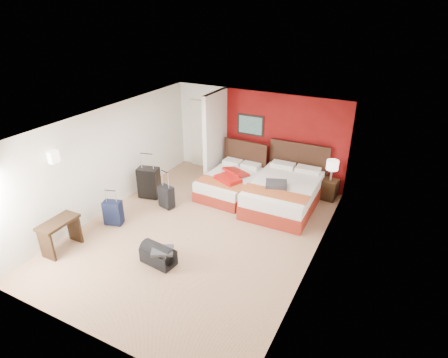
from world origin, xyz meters
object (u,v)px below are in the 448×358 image
Objects in this scene: suitcase_black at (149,183)px; desk at (61,235)px; suitcase_charcoal at (167,198)px; table_lamp at (332,170)px; bed_right at (283,194)px; bed_left at (230,185)px; suitcase_navy at (113,214)px; nightstand at (329,189)px; duffel_bag at (158,256)px; red_suitcase_open at (232,176)px.

desk is at bearing -107.86° from suitcase_black.
suitcase_black is 1.46× the size of suitcase_charcoal.
table_lamp is 4.19m from suitcase_charcoal.
bed_left is at bearing 178.86° from bed_right.
nightstand is at bearing 22.56° from suitcase_navy.
suitcase_navy reaches higher than duffel_bag.
table_lamp is 0.68× the size of suitcase_black.
suitcase_navy is at bearing -104.67° from suitcase_charcoal.
suitcase_charcoal is 2.58m from desk.
red_suitcase_open is 3.07m from suitcase_navy.
suitcase_charcoal reaches higher than bed_left.
bed_right reaches higher than suitcase_navy.
duffel_bag is (1.75, -0.68, -0.11)m from suitcase_navy.
desk is at bearing -97.13° from suitcase_charcoal.
suitcase_charcoal is 2.18m from duffel_bag.
duffel_bag is (1.82, -2.11, -0.22)m from suitcase_black.
table_lamp is at bearing 22.56° from suitcase_navy.
table_lamp is at bearing 0.00° from nightstand.
suitcase_black is at bearing -161.61° from bed_right.
bed_left is 3.08m from suitcase_navy.
desk is at bearing -94.77° from red_suitcase_open.
suitcase_black is at bearing -144.49° from bed_left.
nightstand is (2.30, 1.02, -0.32)m from red_suitcase_open.
red_suitcase_open is 1.77m from suitcase_charcoal.
suitcase_navy is at bearing -101.60° from red_suitcase_open.
red_suitcase_open reaches higher than nightstand.
suitcase_charcoal is (-3.46, -2.30, -0.53)m from table_lamp.
nightstand is 5.38m from suitcase_navy.
nightstand is 4.79m from duffel_bag.
bed_right is 2.76× the size of suitcase_black.
suitcase_charcoal is (-2.54, -1.38, -0.06)m from bed_right.
suitcase_charcoal is (-1.07, -1.39, 0.01)m from bed_left.
suitcase_charcoal is (-1.17, -1.29, -0.31)m from red_suitcase_open.
bed_right is at bearing 41.94° from suitcase_charcoal.
bed_left is at bearing -159.06° from table_lamp.
table_lamp is 4.83m from duffel_bag.
desk is at bearing -114.68° from bed_left.
bed_right is at bearing 72.88° from duffel_bag.
desk is (-0.27, -1.23, 0.06)m from suitcase_navy.
suitcase_black reaches higher than bed_left.
bed_right is at bearing 5.73° from suitcase_black.
bed_left is 3.24× the size of suitcase_charcoal.
red_suitcase_open is 1.63× the size of suitcase_charcoal.
suitcase_navy is 1.26m from desk.
suitcase_black is (-4.17, -2.06, 0.13)m from nightstand.
desk reaches higher than bed_right.
red_suitcase_open is (0.10, -0.10, 0.32)m from bed_left.
suitcase_charcoal is (-3.46, -2.30, 0.01)m from nightstand.
nightstand is at bearing 48.36° from red_suitcase_open.
bed_right reaches higher than duffel_bag.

